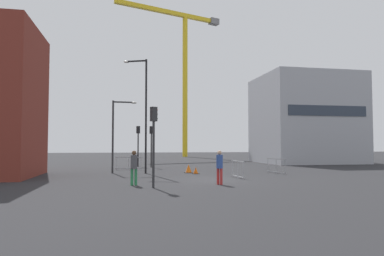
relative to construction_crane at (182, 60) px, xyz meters
name	(u,v)px	position (x,y,z in m)	size (l,w,h in m)	color
ground	(214,180)	(-4.88, -41.45, -17.42)	(160.00, 160.00, 0.00)	#28282B
office_block	(305,120)	(10.96, -23.48, -12.31)	(10.73, 9.61, 10.23)	#A8AAB2
construction_crane	(182,60)	(0.00, 0.00, 0.00)	(19.52, 7.49, 26.19)	yellow
streetlamp_tall	(144,107)	(-8.77, -35.91, -12.55)	(1.72, 0.76, 8.41)	black
streetlamp_short	(117,129)	(-10.71, -35.13, -14.12)	(1.82, 0.28, 5.39)	#2D2D30
traffic_light_near	(151,140)	(-7.67, -28.94, -14.84)	(0.33, 0.39, 3.83)	black
traffic_light_island	(154,133)	(-8.73, -44.78, -14.79)	(0.39, 0.34, 3.92)	#2D2D30
traffic_light_corner	(138,139)	(-8.84, -27.56, -14.80)	(0.36, 0.38, 3.90)	black
pedestrian_walking	(220,165)	(-5.21, -43.97, -16.38)	(0.34, 0.34, 1.78)	red
pedestrian_waiting	(134,165)	(-9.63, -43.48, -16.38)	(0.34, 0.34, 1.78)	#2D844C
safety_barrier_front	(238,169)	(-3.12, -40.65, -16.86)	(0.21, 1.90, 1.08)	#9EA0A5
safety_barrier_left_run	(276,166)	(0.81, -37.64, -16.86)	(0.43, 2.46, 1.08)	gray
safety_barrier_mid_span	(129,163)	(-9.77, -31.78, -16.86)	(2.27, 0.39, 1.08)	#9EA0A5
traffic_cone_on_verge	(196,171)	(-5.06, -36.94, -17.20)	(0.48, 0.48, 0.48)	black
traffic_cone_orange	(189,169)	(-5.39, -35.91, -17.13)	(0.62, 0.62, 0.62)	black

